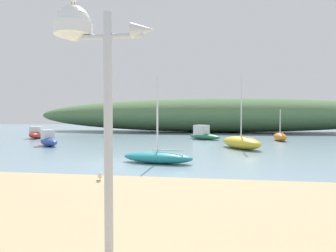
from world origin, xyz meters
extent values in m
plane|color=#7A99A8|center=(0.00, 0.00, 0.00)|extent=(120.00, 120.00, 0.00)
ellipsoid|color=#517547|center=(4.04, 27.71, 2.27)|extent=(50.17, 10.32, 4.53)
cylinder|color=silver|center=(2.51, -8.79, 1.84)|extent=(0.12, 0.12, 3.28)
cylinder|color=silver|center=(2.51, -8.79, 3.16)|extent=(0.96, 0.07, 0.07)
cylinder|color=white|center=(2.03, -8.79, 3.28)|extent=(0.51, 0.51, 0.16)
sphere|color=white|center=(2.03, -8.79, 3.36)|extent=(0.47, 0.47, 0.47)
cone|color=silver|center=(3.00, -8.79, 3.22)|extent=(0.31, 0.21, 0.21)
cylinder|color=orange|center=(2.01, -8.80, 3.62)|extent=(0.01, 0.01, 0.05)
cylinder|color=orange|center=(2.05, -8.79, 3.62)|extent=(0.01, 0.01, 0.05)
ellipsoid|color=#B72D28|center=(-13.00, 13.62, 0.37)|extent=(2.60, 4.22, 0.74)
cube|color=silver|center=(-12.86, 13.24, 0.81)|extent=(1.43, 1.68, 0.66)
ellipsoid|color=#2D4C9E|center=(-7.66, 6.68, 0.31)|extent=(2.61, 2.60, 0.62)
cube|color=silver|center=(-7.86, 6.88, 0.77)|extent=(1.20, 1.20, 0.74)
ellipsoid|color=orange|center=(9.55, 13.82, 0.34)|extent=(1.04, 2.55, 0.68)
cylinder|color=silver|center=(9.55, 13.82, 1.59)|extent=(0.08, 0.08, 2.23)
cylinder|color=silver|center=(9.57, 13.45, 0.73)|extent=(0.12, 1.13, 0.06)
ellipsoid|color=teal|center=(1.41, 0.40, 0.25)|extent=(3.43, 1.64, 0.51)
cylinder|color=silver|center=(1.41, 0.40, 2.12)|extent=(0.08, 0.08, 3.52)
cylinder|color=silver|center=(1.89, 0.31, 0.61)|extent=(1.47, 0.33, 0.06)
ellipsoid|color=gold|center=(5.68, 7.06, 0.40)|extent=(3.06, 4.10, 0.80)
cylinder|color=silver|center=(5.68, 7.06, 2.67)|extent=(0.08, 0.08, 4.22)
cylinder|color=silver|center=(5.94, 6.55, 0.81)|extent=(0.85, 1.57, 0.06)
ellipsoid|color=#287A4C|center=(3.06, 14.41, 0.26)|extent=(3.43, 3.26, 0.53)
cube|color=silver|center=(2.78, 14.66, 0.83)|extent=(1.53, 1.50, 0.97)
cylinder|color=orange|center=(0.56, -4.21, 0.23)|extent=(0.01, 0.01, 0.05)
cylinder|color=orange|center=(0.53, -4.24, 0.23)|extent=(0.01, 0.01, 0.05)
ellipsoid|color=white|center=(0.54, -4.22, 0.33)|extent=(0.25, 0.30, 0.15)
ellipsoid|color=#9EA0A8|center=(0.54, -4.22, 0.35)|extent=(0.23, 0.28, 0.05)
sphere|color=white|center=(0.61, -4.32, 0.40)|extent=(0.11, 0.11, 0.11)
cone|color=gold|center=(0.65, -4.39, 0.40)|extent=(0.06, 0.07, 0.03)
camera|label=1|loc=(3.90, -12.53, 2.11)|focal=31.41mm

